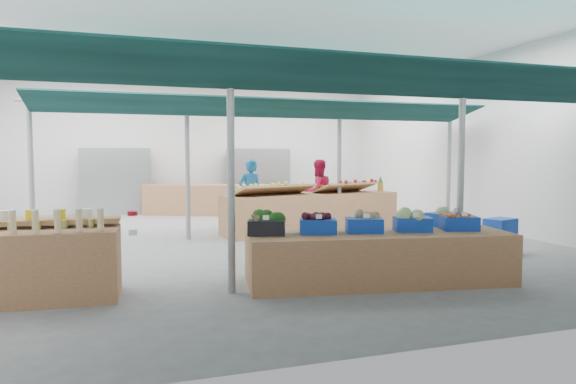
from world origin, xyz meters
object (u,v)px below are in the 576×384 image
object	(u,v)px
fruit_counter	(311,213)
crate_stack	(500,236)
bottle_shelf	(36,262)
veg_counter	(378,257)
vendor_right	(318,192)
vendor_left	(250,194)

from	to	relation	value
fruit_counter	crate_stack	distance (m)	4.30
bottle_shelf	veg_counter	world-z (taller)	bottle_shelf
fruit_counter	vendor_right	bearing A→B (deg)	52.68
bottle_shelf	vendor_right	size ratio (longest dim) A/B	1.20
bottle_shelf	veg_counter	bearing A→B (deg)	-2.64
fruit_counter	vendor_right	world-z (taller)	vendor_right
vendor_left	vendor_right	xyz separation A→B (m)	(1.80, 0.00, 0.00)
bottle_shelf	veg_counter	xyz separation A→B (m)	(4.45, -0.49, -0.12)
veg_counter	vendor_right	world-z (taller)	vendor_right
vendor_right	fruit_counter	bearing A→B (deg)	52.68
bottle_shelf	veg_counter	size ratio (longest dim) A/B	0.55
crate_stack	vendor_left	distance (m)	5.90
veg_counter	vendor_right	bearing A→B (deg)	85.67
bottle_shelf	vendor_left	distance (m)	6.75
bottle_shelf	vendor_right	xyz separation A→B (m)	(5.85, 5.39, 0.37)
veg_counter	crate_stack	size ratio (longest dim) A/B	5.61
fruit_counter	crate_stack	bearing A→B (deg)	-66.50
crate_stack	vendor_right	size ratio (longest dim) A/B	0.39
crate_stack	vendor_right	world-z (taller)	vendor_right
fruit_counter	vendor_left	xyz separation A→B (m)	(-1.20, 1.10, 0.39)
veg_counter	fruit_counter	xyz separation A→B (m)	(0.80, 4.78, 0.10)
crate_stack	vendor_left	xyz separation A→B (m)	(-3.49, 4.73, 0.52)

